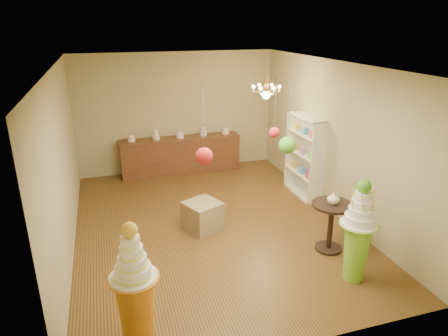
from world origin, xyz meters
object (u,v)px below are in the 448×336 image
object	(u,v)px
pedestal_green	(357,238)
sideboard	(181,155)
round_table	(331,220)
pedestal_orange	(136,306)

from	to	relation	value
pedestal_green	sideboard	xyz separation A→B (m)	(-1.60, 5.25, -0.21)
sideboard	round_table	world-z (taller)	sideboard
pedestal_orange	sideboard	distance (m)	6.05
sideboard	round_table	distance (m)	4.72
pedestal_green	round_table	bearing A→B (deg)	84.49
pedestal_orange	round_table	xyz separation A→B (m)	(3.33, 1.41, -0.14)
pedestal_orange	round_table	world-z (taller)	pedestal_orange
pedestal_green	pedestal_orange	xyz separation A→B (m)	(-3.25, -0.57, 0.01)
pedestal_orange	sideboard	world-z (taller)	pedestal_orange
pedestal_green	pedestal_orange	world-z (taller)	pedestal_orange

